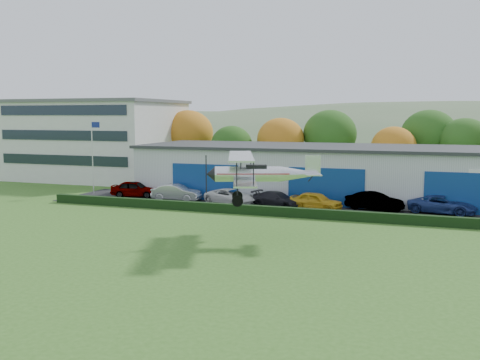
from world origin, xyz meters
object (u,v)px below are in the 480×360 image
(office_block, at_px, (98,139))
(biplane, at_px, (258,172))
(hangar, at_px, (336,172))
(flagpole, at_px, (93,149))
(car_2, at_px, (230,196))
(car_3, at_px, (277,199))
(car_6, at_px, (442,205))
(car_0, at_px, (135,189))
(car_4, at_px, (316,201))
(car_5, at_px, (374,201))
(car_1, at_px, (177,192))

(office_block, height_order, biplane, office_block)
(hangar, distance_m, flagpole, 25.68)
(car_2, xyz_separation_m, car_3, (4.60, -0.11, -0.02))
(office_block, height_order, car_6, office_block)
(hangar, relative_size, car_0, 8.36)
(car_4, bearing_deg, car_3, 96.19)
(car_2, relative_size, car_5, 1.04)
(car_5, bearing_deg, biplane, 170.10)
(car_4, bearing_deg, car_1, 99.56)
(hangar, bearing_deg, car_4, -93.43)
(hangar, height_order, car_0, hangar)
(office_block, relative_size, car_3, 4.27)
(hangar, xyz_separation_m, flagpole, (-24.88, -5.98, 2.13))
(car_4, distance_m, car_6, 10.67)
(office_block, height_order, car_5, office_block)
(office_block, bearing_deg, car_0, -45.45)
(car_2, xyz_separation_m, biplane, (6.62, -12.84, 3.83))
(car_3, distance_m, car_5, 8.64)
(car_2, relative_size, car_6, 0.93)
(hangar, height_order, car_4, hangar)
(car_0, bearing_deg, car_6, -99.64)
(car_5, xyz_separation_m, biplane, (-6.54, -13.89, 3.73))
(car_3, bearing_deg, car_6, -67.80)
(car_2, relative_size, biplane, 0.59)
(car_1, relative_size, car_2, 0.95)
(flagpole, relative_size, car_2, 1.55)
(flagpole, relative_size, biplane, 0.92)
(flagpole, relative_size, car_4, 1.71)
(hangar, height_order, biplane, biplane)
(car_1, bearing_deg, car_3, -94.83)
(office_block, height_order, car_0, office_block)
(car_4, bearing_deg, car_5, -59.93)
(office_block, relative_size, car_0, 4.24)
(hangar, bearing_deg, car_3, -118.26)
(car_6, relative_size, biplane, 0.64)
(car_1, relative_size, car_5, 0.99)
(office_block, bearing_deg, car_4, -24.94)
(car_0, distance_m, biplane, 22.56)
(hangar, bearing_deg, office_block, 167.99)
(car_4, relative_size, car_6, 0.84)
(hangar, height_order, office_block, office_block)
(car_0, bearing_deg, car_1, -108.99)
(car_2, bearing_deg, hangar, -29.79)
(hangar, bearing_deg, car_6, -32.04)
(car_1, height_order, car_4, car_1)
(hangar, bearing_deg, flagpole, -166.49)
(hangar, xyz_separation_m, car_0, (-19.57, -6.63, -1.78))
(flagpole, height_order, car_0, flagpole)
(car_3, bearing_deg, car_2, 105.14)
(car_1, bearing_deg, car_4, -96.02)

